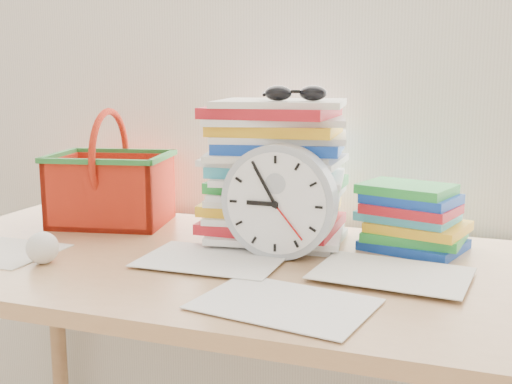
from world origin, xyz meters
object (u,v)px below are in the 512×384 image
at_px(clock, 279,202).
at_px(paper_stack, 276,171).
at_px(book_stack, 411,217).
at_px(desk, 225,294).
at_px(basket, 110,168).

bearing_deg(clock, paper_stack, 111.15).
height_order(clock, book_stack, clock).
bearing_deg(desk, basket, 153.17).
distance_m(paper_stack, book_stack, 0.31).
relative_size(desk, clock, 6.05).
bearing_deg(clock, desk, -155.87).
xyz_separation_m(paper_stack, book_stack, (0.29, 0.03, -0.09)).
xyz_separation_m(desk, paper_stack, (0.05, 0.18, 0.23)).
relative_size(desk, paper_stack, 4.45).
xyz_separation_m(paper_stack, basket, (-0.43, 0.02, -0.02)).
xyz_separation_m(clock, basket, (-0.48, 0.15, 0.02)).
bearing_deg(clock, book_stack, 33.75).
height_order(desk, paper_stack, paper_stack).
distance_m(paper_stack, basket, 0.43).
relative_size(desk, book_stack, 5.91).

